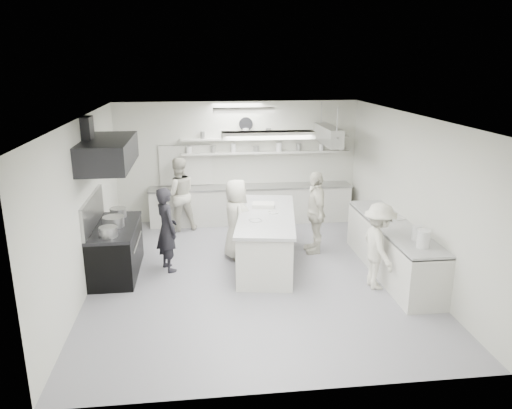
{
  "coord_description": "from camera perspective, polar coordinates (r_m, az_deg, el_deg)",
  "views": [
    {
      "loc": [
        -0.98,
        -8.59,
        3.94
      ],
      "look_at": [
        0.11,
        0.6,
        1.22
      ],
      "focal_mm": 34.4,
      "sensor_mm": 36.0,
      "label": 1
    }
  ],
  "objects": [
    {
      "name": "bowl_island_a",
      "position": [
        9.26,
        -0.05,
        -1.99
      ],
      "size": [
        0.3,
        0.3,
        0.06
      ],
      "primitive_type": "imported",
      "rotation": [
        0.0,
        0.0,
        0.32
      ],
      "color": "#9E9E9F",
      "rests_on": "prep_island"
    },
    {
      "name": "exhaust_hood",
      "position": [
        9.27,
        -16.84,
        5.79
      ],
      "size": [
        0.85,
        2.0,
        0.5
      ],
      "primitive_type": "cube",
      "color": "black",
      "rests_on": "wall_left"
    },
    {
      "name": "pass_through_window",
      "position": [
        12.32,
        -8.16,
        4.54
      ],
      "size": [
        1.3,
        0.04,
        1.0
      ],
      "primitive_type": "cube",
      "color": "black",
      "rests_on": "wall_back"
    },
    {
      "name": "bowl_island_b",
      "position": [
        9.73,
        2.0,
        -1.07
      ],
      "size": [
        0.24,
        0.24,
        0.07
      ],
      "primitive_type": "imported",
      "rotation": [
        0.0,
        0.0,
        -0.16
      ],
      "color": "silver",
      "rests_on": "prep_island"
    },
    {
      "name": "cook_stove",
      "position": [
        9.57,
        -10.34,
        -2.86
      ],
      "size": [
        0.61,
        0.72,
        1.66
      ],
      "primitive_type": "imported",
      "rotation": [
        0.0,
        0.0,
        2.0
      ],
      "color": "black",
      "rests_on": "floor"
    },
    {
      "name": "prep_island",
      "position": [
        9.84,
        1.21,
        -4.12
      ],
      "size": [
        1.43,
        2.82,
        0.99
      ],
      "primitive_type": "cube",
      "rotation": [
        0.0,
        0.0,
        -0.16
      ],
      "color": "silver",
      "rests_on": "floor"
    },
    {
      "name": "ceiling",
      "position": [
        8.69,
        -0.29,
        10.23
      ],
      "size": [
        6.0,
        7.0,
        0.02
      ],
      "primitive_type": "cube",
      "color": "silver",
      "rests_on": "wall_back"
    },
    {
      "name": "cook_island_left",
      "position": [
        10.03,
        -2.31,
        -1.7
      ],
      "size": [
        0.65,
        0.89,
        1.66
      ],
      "primitive_type": "imported",
      "rotation": [
        0.0,
        0.0,
        1.73
      ],
      "color": "beige",
      "rests_on": "floor"
    },
    {
      "name": "wall_front",
      "position": [
        5.72,
        3.75,
        -8.88
      ],
      "size": [
        6.0,
        0.04,
        3.0
      ],
      "primitive_type": "cube",
      "color": "beige",
      "rests_on": "floor"
    },
    {
      "name": "wall_right",
      "position": [
        9.77,
        17.49,
        1.14
      ],
      "size": [
        0.04,
        7.0,
        3.0
      ],
      "primitive_type": "cube",
      "color": "beige",
      "rests_on": "floor"
    },
    {
      "name": "wall_back",
      "position": [
        12.37,
        -2.12,
        4.97
      ],
      "size": [
        6.0,
        0.04,
        3.0
      ],
      "primitive_type": "cube",
      "color": "beige",
      "rests_on": "floor"
    },
    {
      "name": "pot_rack",
      "position": [
        11.5,
        8.38,
        7.99
      ],
      "size": [
        0.3,
        1.6,
        0.4
      ],
      "primitive_type": "cube",
      "color": "#9E9E9F",
      "rests_on": "ceiling"
    },
    {
      "name": "cook_island_right",
      "position": [
        10.39,
        6.92,
        -0.91
      ],
      "size": [
        0.45,
        1.04,
        1.75
      ],
      "primitive_type": "imported",
      "rotation": [
        0.0,
        0.0,
        -1.6
      ],
      "color": "beige",
      "rests_on": "floor"
    },
    {
      "name": "stove_pot",
      "position": [
        9.54,
        -16.24,
        -2.06
      ],
      "size": [
        0.4,
        0.4,
        0.24
      ],
      "primitive_type": "cylinder",
      "color": "#9E9E9F",
      "rests_on": "stove"
    },
    {
      "name": "stove",
      "position": [
        9.77,
        -15.93,
        -5.21
      ],
      "size": [
        0.8,
        1.8,
        0.9
      ],
      "primitive_type": "cube",
      "color": "black",
      "rests_on": "floor"
    },
    {
      "name": "light_fixture_front",
      "position": [
        6.93,
        1.41,
        8.08
      ],
      "size": [
        1.3,
        0.25,
        0.1
      ],
      "primitive_type": "cube",
      "color": "silver",
      "rests_on": "ceiling"
    },
    {
      "name": "back_counter",
      "position": [
        12.35,
        -0.57,
        0.0
      ],
      "size": [
        5.0,
        0.6,
        0.92
      ],
      "primitive_type": "cube",
      "color": "silver",
      "rests_on": "floor"
    },
    {
      "name": "wall_left",
      "position": [
        9.15,
        -19.28,
        -0.03
      ],
      "size": [
        0.04,
        7.0,
        3.0
      ],
      "primitive_type": "cube",
      "color": "beige",
      "rests_on": "floor"
    },
    {
      "name": "cook_back",
      "position": [
        11.82,
        -9.02,
        1.18
      ],
      "size": [
        1.0,
        0.86,
        1.77
      ],
      "primitive_type": "imported",
      "rotation": [
        0.0,
        0.0,
        -2.9
      ],
      "color": "beige",
      "rests_on": "floor"
    },
    {
      "name": "cook_right",
      "position": [
        8.97,
        14.06,
        -4.71
      ],
      "size": [
        0.6,
        1.03,
        1.57
      ],
      "primitive_type": "imported",
      "rotation": [
        0.0,
        0.0,
        1.59
      ],
      "color": "beige",
      "rests_on": "floor"
    },
    {
      "name": "shelf_upper",
      "position": [
        12.21,
        1.21,
        7.69
      ],
      "size": [
        4.2,
        0.26,
        0.04
      ],
      "primitive_type": "cube",
      "color": "silver",
      "rests_on": "wall_back"
    },
    {
      "name": "light_fixture_rear",
      "position": [
        10.48,
        -1.42,
        10.89
      ],
      "size": [
        1.3,
        0.25,
        0.1
      ],
      "primitive_type": "cube",
      "color": "silver",
      "rests_on": "ceiling"
    },
    {
      "name": "shelf_lower",
      "position": [
        12.27,
        1.2,
        6.08
      ],
      "size": [
        4.2,
        0.26,
        0.04
      ],
      "primitive_type": "cube",
      "color": "silver",
      "rests_on": "wall_back"
    },
    {
      "name": "bowl_right",
      "position": [
        9.96,
        16.26,
        -1.68
      ],
      "size": [
        0.28,
        0.28,
        0.05
      ],
      "primitive_type": "imported",
      "rotation": [
        0.0,
        0.0,
        0.35
      ],
      "color": "silver",
      "rests_on": "right_counter"
    },
    {
      "name": "floor",
      "position": [
        9.5,
        -0.26,
        -8.2
      ],
      "size": [
        6.0,
        7.0,
        0.02
      ],
      "primitive_type": "cube",
      "color": "#9592A1",
      "rests_on": "ground"
    },
    {
      "name": "wall_clock",
      "position": [
        12.19,
        -1.2,
        9.34
      ],
      "size": [
        0.32,
        0.05,
        0.32
      ],
      "primitive_type": "cylinder",
      "rotation": [
        1.57,
        0.0,
        0.0
      ],
      "color": "white",
      "rests_on": "wall_back"
    },
    {
      "name": "right_counter",
      "position": [
        9.77,
        15.57,
        -5.06
      ],
      "size": [
        0.74,
        3.3,
        0.94
      ],
      "primitive_type": "cube",
      "color": "silver",
      "rests_on": "floor"
    }
  ]
}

